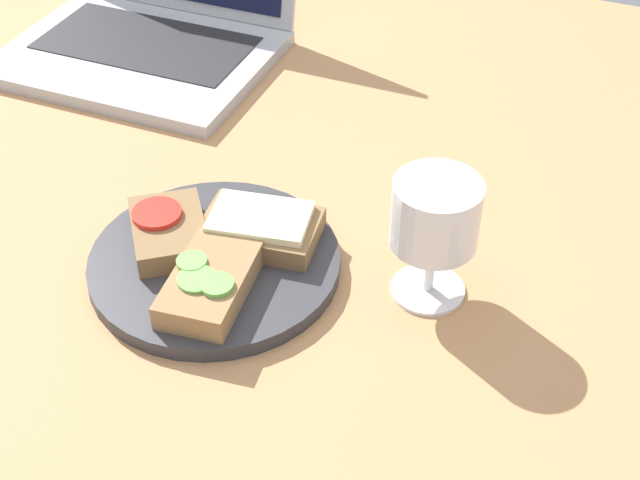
{
  "coord_description": "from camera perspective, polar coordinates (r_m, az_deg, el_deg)",
  "views": [
    {
      "loc": [
        27.15,
        -59.74,
        61.06
      ],
      "look_at": [
        3.51,
        -1.86,
        8.0
      ],
      "focal_mm": 50.0,
      "sensor_mm": 36.0,
      "label": 1
    }
  ],
  "objects": [
    {
      "name": "wooden_table",
      "position": [
        0.89,
        -1.65,
        -1.93
      ],
      "size": [
        140.0,
        140.0,
        3.0
      ],
      "primitive_type": "cube",
      "color": "#B27F51",
      "rests_on": "ground"
    },
    {
      "name": "plate",
      "position": [
        0.87,
        -6.75,
        -1.47
      ],
      "size": [
        24.27,
        24.27,
        1.57
      ],
      "primitive_type": "cylinder",
      "color": "#333338",
      "rests_on": "wooden_table"
    },
    {
      "name": "sandwich_with_cucumber",
      "position": [
        0.81,
        -7.07,
        -2.76
      ],
      "size": [
        7.78,
        12.1,
        3.0
      ],
      "color": "#937047",
      "rests_on": "plate"
    },
    {
      "name": "sandwich_with_cheese",
      "position": [
        0.87,
        -3.86,
        0.79
      ],
      "size": [
        12.01,
        8.75,
        2.95
      ],
      "color": "brown",
      "rests_on": "plate"
    },
    {
      "name": "sandwich_with_tomato",
      "position": [
        0.88,
        -9.69,
        0.62
      ],
      "size": [
        11.42,
        12.01,
        2.91
      ],
      "color": "brown",
      "rests_on": "plate"
    },
    {
      "name": "wine_glass",
      "position": [
        0.79,
        7.37,
        1.26
      ],
      "size": [
        8.0,
        8.0,
        12.5
      ],
      "color": "white",
      "rests_on": "wooden_table"
    },
    {
      "name": "laptop",
      "position": [
        1.23,
        -10.68,
        13.71
      ],
      "size": [
        33.79,
        31.02,
        22.29
      ],
      "color": "#ADAFB5",
      "rests_on": "wooden_table"
    }
  ]
}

